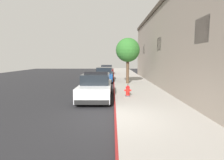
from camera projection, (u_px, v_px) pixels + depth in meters
ground_plane at (71, 86)px, 17.23m from camera, size 32.11×60.00×0.20m
sidewalk_pavement at (134, 85)px, 17.18m from camera, size 3.65×60.00×0.16m
curb_painted_edge at (114, 84)px, 17.19m from camera, size 0.08×60.00×0.16m
storefront_building at (198, 46)px, 14.88m from camera, size 6.65×25.89×7.08m
police_cruiser at (96, 87)px, 11.43m from camera, size 1.94×4.84×1.68m
parked_car_silver_ahead at (104, 75)px, 20.27m from camera, size 1.94×4.84×1.56m
parked_car_dark_far at (107, 70)px, 28.94m from camera, size 1.94×4.84×1.56m
fire_hydrant at (128, 91)px, 11.36m from camera, size 0.44×0.40×0.76m
street_tree at (128, 50)px, 17.05m from camera, size 2.25×2.25×4.29m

